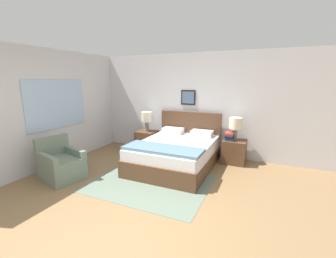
{
  "coord_description": "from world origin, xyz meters",
  "views": [
    {
      "loc": [
        1.7,
        -2.31,
        1.92
      ],
      "look_at": [
        -0.14,
        1.79,
        0.95
      ],
      "focal_mm": 24.0,
      "sensor_mm": 36.0,
      "label": 1
    }
  ],
  "objects_px": {
    "nightstand_by_door": "(234,151)",
    "nightstand_near_window": "(147,141)",
    "armchair": "(61,165)",
    "table_lamp_near_window": "(147,118)",
    "table_lamp_by_door": "(236,124)",
    "bed": "(176,153)"
  },
  "relations": [
    {
      "from": "nightstand_near_window",
      "to": "nightstand_by_door",
      "type": "relative_size",
      "value": 1.0
    },
    {
      "from": "nightstand_near_window",
      "to": "table_lamp_near_window",
      "type": "bearing_deg",
      "value": 107.21
    },
    {
      "from": "bed",
      "to": "armchair",
      "type": "bearing_deg",
      "value": -140.04
    },
    {
      "from": "bed",
      "to": "table_lamp_by_door",
      "type": "bearing_deg",
      "value": 34.5
    },
    {
      "from": "armchair",
      "to": "nightstand_near_window",
      "type": "height_order",
      "value": "armchair"
    },
    {
      "from": "armchair",
      "to": "table_lamp_near_window",
      "type": "distance_m",
      "value": 2.51
    },
    {
      "from": "armchair",
      "to": "table_lamp_near_window",
      "type": "xyz_separation_m",
      "value": [
        0.65,
        2.34,
        0.64
      ]
    },
    {
      "from": "nightstand_near_window",
      "to": "nightstand_by_door",
      "type": "distance_m",
      "value": 2.35
    },
    {
      "from": "armchair",
      "to": "nightstand_near_window",
      "type": "distance_m",
      "value": 2.4
    },
    {
      "from": "nightstand_by_door",
      "to": "table_lamp_near_window",
      "type": "xyz_separation_m",
      "value": [
        -2.36,
        0.02,
        0.65
      ]
    },
    {
      "from": "armchair",
      "to": "table_lamp_near_window",
      "type": "bearing_deg",
      "value": 179.0
    },
    {
      "from": "table_lamp_near_window",
      "to": "table_lamp_by_door",
      "type": "relative_size",
      "value": 1.0
    },
    {
      "from": "bed",
      "to": "table_lamp_by_door",
      "type": "relative_size",
      "value": 3.93
    },
    {
      "from": "bed",
      "to": "nightstand_by_door",
      "type": "bearing_deg",
      "value": 33.59
    },
    {
      "from": "nightstand_near_window",
      "to": "nightstand_by_door",
      "type": "xyz_separation_m",
      "value": [
        2.35,
        0.0,
        0.0
      ]
    },
    {
      "from": "armchair",
      "to": "table_lamp_by_door",
      "type": "height_order",
      "value": "table_lamp_by_door"
    },
    {
      "from": "armchair",
      "to": "table_lamp_by_door",
      "type": "bearing_deg",
      "value": 142.39
    },
    {
      "from": "nightstand_by_door",
      "to": "table_lamp_by_door",
      "type": "bearing_deg",
      "value": 112.26
    },
    {
      "from": "nightstand_near_window",
      "to": "table_lamp_by_door",
      "type": "bearing_deg",
      "value": 0.52
    },
    {
      "from": "nightstand_by_door",
      "to": "bed",
      "type": "bearing_deg",
      "value": -146.41
    },
    {
      "from": "nightstand_by_door",
      "to": "nightstand_near_window",
      "type": "bearing_deg",
      "value": 180.0
    },
    {
      "from": "bed",
      "to": "table_lamp_near_window",
      "type": "distance_m",
      "value": 1.56
    }
  ]
}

